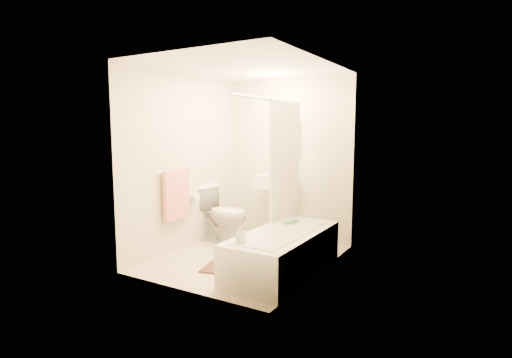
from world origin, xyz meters
The scene contains 17 objects.
floor centered at (0.00, 0.00, 0.00)m, with size 2.40×2.40×0.00m, color beige.
ceiling centered at (0.00, 0.00, 2.40)m, with size 2.40×2.40×0.00m, color white.
wall_back centered at (0.00, 1.20, 1.20)m, with size 2.00×0.02×2.40m, color beige.
wall_left centered at (-1.00, 0.00, 1.20)m, with size 0.02×2.40×2.40m, color beige.
wall_right centered at (1.00, 0.00, 1.20)m, with size 0.02×2.40×2.40m, color beige.
mirror centered at (0.00, 1.18, 1.50)m, with size 0.40×0.03×0.55m, color white.
curtain_rod centered at (0.30, 0.10, 2.00)m, with size 0.03×0.03×1.70m, color silver.
shower_curtain centered at (0.30, 0.50, 1.22)m, with size 0.04×0.80×1.55m, color silver.
towel_bar centered at (-0.96, -0.25, 1.10)m, with size 0.02×0.02×0.60m, color silver.
towel centered at (-0.93, -0.25, 0.78)m, with size 0.06×0.45×0.66m, color #CC7266.
toilet_paper centered at (-0.93, 0.12, 0.70)m, with size 0.12×0.12×0.11m, color white.
toilet centered at (-0.73, 0.50, 0.41)m, with size 0.47×0.83×0.82m, color silver.
sink centered at (-0.07, 0.95, 0.54)m, with size 0.55×0.44×1.08m, color white, non-canonical shape.
bathtub centered at (0.63, -0.20, 0.24)m, with size 0.73×1.68×0.47m, color silver, non-canonical shape.
bath_mat centered at (0.06, -0.42, 0.01)m, with size 0.65×0.48×0.02m, color #4D271F.
soap_bottle centered at (0.45, -0.82, 0.56)m, with size 0.08×0.08×0.18m, color white.
scrub_brush centered at (0.54, 0.20, 0.49)m, with size 0.06×0.20×0.04m, color green.
Camera 1 is at (2.63, -4.20, 1.64)m, focal length 28.00 mm.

